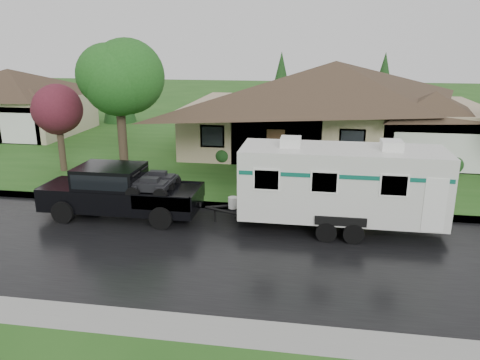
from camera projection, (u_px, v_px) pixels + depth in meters
The scene contains 11 objects.
ground at pixel (286, 232), 17.69m from camera, with size 140.00×140.00×0.00m, color #24531A.
road at pixel (282, 254), 15.80m from camera, with size 140.00×8.00×0.01m, color black.
curb at pixel (290, 209), 19.80m from camera, with size 140.00×0.50×0.15m, color gray.
lawn at pixel (301, 146), 31.86m from camera, with size 140.00×26.00×0.15m, color #24531A.
house_main at pixel (339, 96), 29.40m from camera, with size 19.44×10.80×6.90m.
house_far at pixel (12, 96), 35.21m from camera, with size 10.80×8.64×5.80m.
tree_left_green at pixel (118, 79), 23.32m from camera, with size 4.29×4.29×7.11m.
tree_red at pixel (58, 113), 24.63m from camera, with size 2.75×2.75×4.56m.
shrub_row at pixel (334, 159), 26.00m from camera, with size 13.60×1.00×1.00m.
pickup_truck at pixel (118, 190), 18.96m from camera, with size 6.36×2.42×2.12m.
travel_trailer at pixel (341, 183), 17.39m from camera, with size 7.84×2.76×3.52m.
Camera 1 is at (0.92, -16.47, 6.92)m, focal length 35.00 mm.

